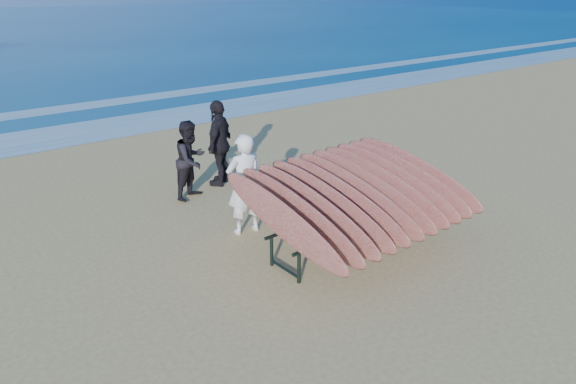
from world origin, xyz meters
The scene contains 7 objects.
ground centered at (0.00, 0.00, 0.00)m, with size 120.00×120.00×0.00m, color tan.
foam_near centered at (0.00, 10.00, 0.01)m, with size 160.00×160.00×0.00m, color white.
foam_far centered at (0.00, 13.50, 0.01)m, with size 160.00×160.00×0.00m, color white.
surfboard_rack centered at (0.86, 0.12, 0.92)m, with size 3.25×2.98×1.49m.
person_white centered at (-0.29, 1.64, 0.89)m, with size 0.65×0.43×1.78m, color white.
person_dark_a centered at (-0.27, 3.61, 0.80)m, with size 0.78×0.61×1.61m, color black.
person_dark_b centered at (0.57, 3.92, 0.92)m, with size 1.08×0.45×1.84m, color black.
Camera 1 is at (-4.70, -5.26, 4.09)m, focal length 32.00 mm.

